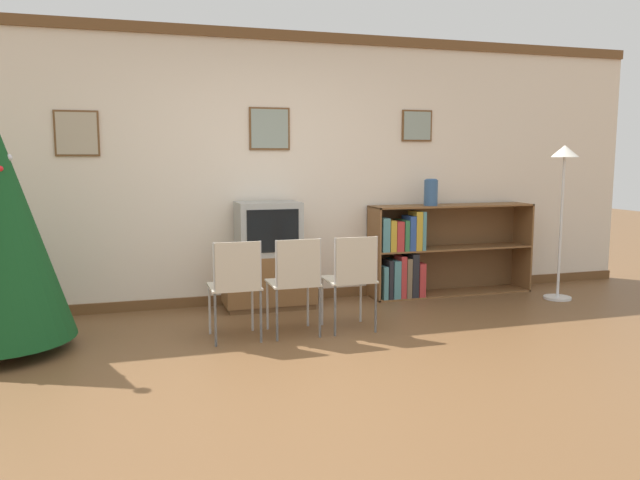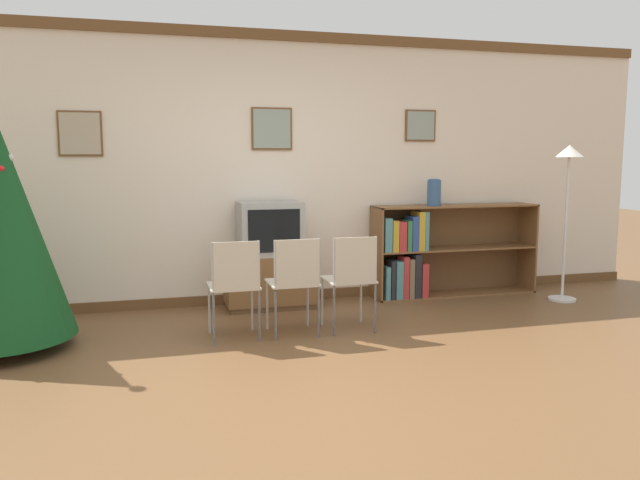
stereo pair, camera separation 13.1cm
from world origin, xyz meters
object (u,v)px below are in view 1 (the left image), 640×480
object	(u,v)px
television	(268,229)
folding_chair_center	(296,280)
bookshelf	(424,253)
vase	(431,192)
folding_chair_right	(352,277)
tv_console	(269,281)
folding_chair_left	(236,283)
standing_lamp	(563,182)

from	to	relation	value
television	folding_chair_center	xyz separation A→B (m)	(-0.00, -1.03, -0.31)
bookshelf	vase	size ratio (longest dim) A/B	6.46
folding_chair_right	tv_console	bearing A→B (deg)	115.44
television	folding_chair_left	size ratio (longest dim) A/B	0.74
vase	standing_lamp	bearing A→B (deg)	-23.37
tv_console	television	world-z (taller)	television
standing_lamp	bookshelf	bearing A→B (deg)	155.99
television	vase	distance (m)	1.77
television	folding_chair_right	bearing A→B (deg)	-64.51
folding_chair_right	standing_lamp	bearing A→B (deg)	11.82
tv_console	vase	xyz separation A→B (m)	(1.74, 0.01, 0.84)
television	folding_chair_center	size ratio (longest dim) A/B	0.74
tv_console	television	size ratio (longest dim) A/B	1.45
television	tv_console	bearing A→B (deg)	90.00
tv_console	folding_chair_center	distance (m)	1.05
folding_chair_center	standing_lamp	size ratio (longest dim) A/B	0.52
folding_chair_left	tv_console	bearing A→B (deg)	64.56
television	bookshelf	size ratio (longest dim) A/B	0.33
television	bookshelf	bearing A→B (deg)	1.72
folding_chair_left	vase	world-z (taller)	vase
folding_chair_right	bookshelf	bearing A→B (deg)	41.87
bookshelf	standing_lamp	bearing A→B (deg)	-24.01
folding_chair_left	folding_chair_center	xyz separation A→B (m)	(0.49, 0.00, 0.00)
folding_chair_left	standing_lamp	distance (m)	3.57
tv_console	bookshelf	distance (m)	1.71
bookshelf	folding_chair_left	bearing A→B (deg)	-153.71
folding_chair_left	folding_chair_right	size ratio (longest dim) A/B	1.00
tv_console	television	xyz separation A→B (m)	(0.00, -0.00, 0.52)
tv_console	vase	world-z (taller)	vase
folding_chair_left	vase	distance (m)	2.55
television	folding_chair_center	distance (m)	1.08
folding_chair_center	standing_lamp	bearing A→B (deg)	9.91
folding_chair_right	standing_lamp	distance (m)	2.63
tv_console	folding_chair_left	world-z (taller)	folding_chair_left
folding_chair_right	folding_chair_left	bearing A→B (deg)	180.00
television	vase	bearing A→B (deg)	0.49
tv_console	folding_chair_center	size ratio (longest dim) A/B	1.07
television	vase	size ratio (longest dim) A/B	2.16
folding_chair_left	vase	xyz separation A→B (m)	(2.23, 1.05, 0.64)
tv_console	vase	distance (m)	1.94
bookshelf	vase	world-z (taller)	vase
television	bookshelf	xyz separation A→B (m)	(1.70, 0.05, -0.32)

